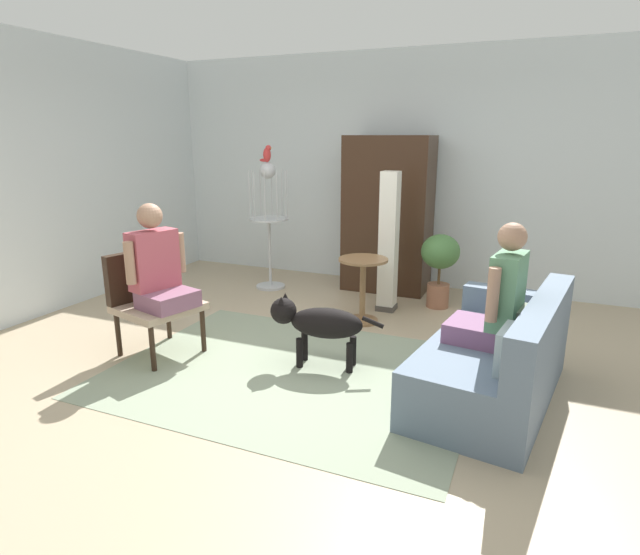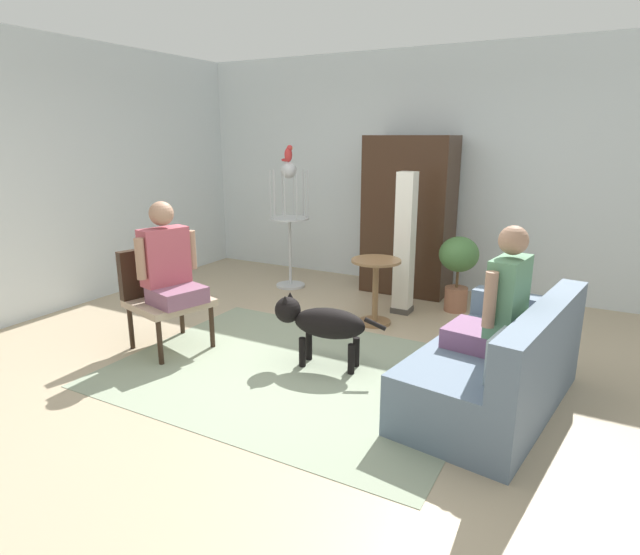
% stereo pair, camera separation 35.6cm
% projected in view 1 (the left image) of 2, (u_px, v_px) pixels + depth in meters
% --- Properties ---
extents(ground_plane, '(7.29, 7.29, 0.00)m').
position_uv_depth(ground_plane, '(305.00, 359.00, 4.47)').
color(ground_plane, tan).
extents(back_wall, '(6.68, 0.12, 2.85)m').
position_uv_depth(back_wall, '(397.00, 171.00, 6.54)').
color(back_wall, silver).
rests_on(back_wall, ground).
extents(left_wall, '(0.12, 6.00, 2.85)m').
position_uv_depth(left_wall, '(51.00, 177.00, 5.54)').
color(left_wall, silver).
rests_on(left_wall, ground).
extents(area_rug, '(2.83, 2.18, 0.01)m').
position_uv_depth(area_rug, '(292.00, 372.00, 4.22)').
color(area_rug, gray).
rests_on(area_rug, ground).
extents(couch, '(1.04, 1.72, 0.79)m').
position_uv_depth(couch, '(498.00, 360.00, 3.74)').
color(couch, slate).
rests_on(couch, ground).
extents(armchair, '(0.74, 0.75, 0.89)m').
position_uv_depth(armchair, '(150.00, 294.00, 4.53)').
color(armchair, black).
rests_on(armchair, ground).
extents(person_on_couch, '(0.52, 0.54, 0.87)m').
position_uv_depth(person_on_couch, '(497.00, 298.00, 3.62)').
color(person_on_couch, '#7B4F75').
extents(person_on_armchair, '(0.53, 0.55, 0.86)m').
position_uv_depth(person_on_armchair, '(158.00, 266.00, 4.37)').
color(person_on_armchair, '#81526A').
extents(round_end_table, '(0.49, 0.49, 0.67)m').
position_uv_depth(round_end_table, '(363.00, 283.00, 5.26)').
color(round_end_table, olive).
rests_on(round_end_table, ground).
extents(dog, '(0.93, 0.34, 0.59)m').
position_uv_depth(dog, '(318.00, 322.00, 4.26)').
color(dog, black).
rests_on(dog, ground).
extents(bird_cage_stand, '(0.48, 0.48, 1.54)m').
position_uv_depth(bird_cage_stand, '(269.00, 217.00, 6.35)').
color(bird_cage_stand, silver).
rests_on(bird_cage_stand, ground).
extents(parrot, '(0.17, 0.10, 0.20)m').
position_uv_depth(parrot, '(267.00, 154.00, 6.16)').
color(parrot, red).
rests_on(parrot, bird_cage_stand).
extents(potted_plant, '(0.42, 0.42, 0.82)m').
position_uv_depth(potted_plant, '(440.00, 260.00, 5.70)').
color(potted_plant, '#996047').
rests_on(potted_plant, ground).
extents(column_lamp, '(0.20, 0.20, 1.50)m').
position_uv_depth(column_lamp, '(389.00, 243.00, 5.55)').
color(column_lamp, '#4C4742').
rests_on(column_lamp, ground).
extents(armoire_cabinet, '(1.01, 0.56, 1.85)m').
position_uv_depth(armoire_cabinet, '(388.00, 215.00, 6.30)').
color(armoire_cabinet, '#382316').
rests_on(armoire_cabinet, ground).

